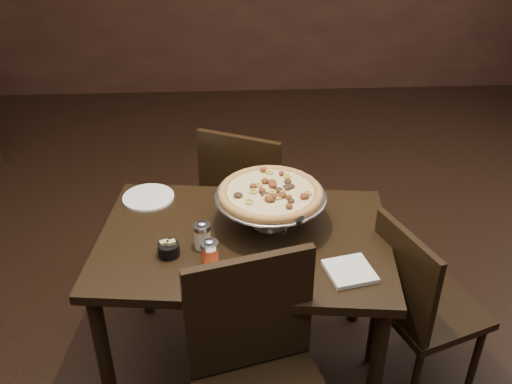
{
  "coord_description": "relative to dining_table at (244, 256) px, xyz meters",
  "views": [
    {
      "loc": [
        -0.01,
        -1.71,
        2.03
      ],
      "look_at": [
        0.09,
        0.16,
        0.89
      ],
      "focal_mm": 40.0,
      "sensor_mm": 36.0,
      "label": 1
    }
  ],
  "objects": [
    {
      "name": "pizza_stand",
      "position": [
        0.11,
        0.08,
        0.24
      ],
      "size": [
        0.44,
        0.44,
        0.18
      ],
      "color": "#B3B3BA",
      "rests_on": "dining_table"
    },
    {
      "name": "room",
      "position": [
        0.02,
        -0.08,
        0.78
      ],
      "size": [
        6.04,
        7.04,
        2.84
      ],
      "color": "black",
      "rests_on": "ground"
    },
    {
      "name": "parmesan_shaker",
      "position": [
        -0.16,
        -0.05,
        0.15
      ],
      "size": [
        0.07,
        0.07,
        0.11
      ],
      "color": "beige",
      "rests_on": "dining_table"
    },
    {
      "name": "pepper_flake_shaker",
      "position": [
        -0.13,
        -0.17,
        0.15
      ],
      "size": [
        0.07,
        0.07,
        0.12
      ],
      "color": "maroon",
      "rests_on": "dining_table"
    },
    {
      "name": "chair_far",
      "position": [
        0.05,
        0.64,
        -0.13
      ],
      "size": [
        0.55,
        0.55,
        0.89
      ],
      "rotation": [
        0.0,
        0.0,
        2.71
      ],
      "color": "black",
      "rests_on": "ground"
    },
    {
      "name": "napkin_stack",
      "position": [
        0.37,
        -0.24,
        0.1
      ],
      "size": [
        0.19,
        0.19,
        0.02
      ],
      "primitive_type": "cube",
      "rotation": [
        0.0,
        0.0,
        0.22
      ],
      "color": "silver",
      "rests_on": "dining_table"
    },
    {
      "name": "plate_near",
      "position": [
        -0.08,
        -0.29,
        0.1
      ],
      "size": [
        0.26,
        0.26,
        0.01
      ],
      "primitive_type": "cylinder",
      "color": "white",
      "rests_on": "dining_table"
    },
    {
      "name": "serving_spatula",
      "position": [
        0.22,
        -0.07,
        0.24
      ],
      "size": [
        0.16,
        0.16,
        0.02
      ],
      "rotation": [
        0.0,
        0.0,
        -0.34
      ],
      "color": "#B3B3BA",
      "rests_on": "pizza_stand"
    },
    {
      "name": "chair_near",
      "position": [
        0.03,
        -0.54,
        -0.11
      ],
      "size": [
        0.53,
        0.53,
        0.94
      ],
      "rotation": [
        0.0,
        0.0,
        0.26
      ],
      "color": "black",
      "rests_on": "ground"
    },
    {
      "name": "chair_side",
      "position": [
        0.7,
        -0.12,
        -0.17
      ],
      "size": [
        0.49,
        0.49,
        0.82
      ],
      "rotation": [
        0.0,
        0.0,
        1.92
      ],
      "color": "black",
      "rests_on": "ground"
    },
    {
      "name": "packet_caddy",
      "position": [
        -0.28,
        -0.1,
        0.12
      ],
      "size": [
        0.08,
        0.08,
        0.06
      ],
      "rotation": [
        0.0,
        0.0,
        0.31
      ],
      "color": "black",
      "rests_on": "dining_table"
    },
    {
      "name": "plate_left",
      "position": [
        -0.4,
        0.31,
        0.1
      ],
      "size": [
        0.22,
        0.22,
        0.01
      ],
      "primitive_type": "cylinder",
      "color": "white",
      "rests_on": "dining_table"
    },
    {
      "name": "dining_table",
      "position": [
        0.0,
        0.0,
        0.0
      ],
      "size": [
        1.22,
        0.88,
        0.71
      ],
      "rotation": [
        0.0,
        0.0,
        -0.11
      ],
      "color": "black",
      "rests_on": "ground"
    }
  ]
}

